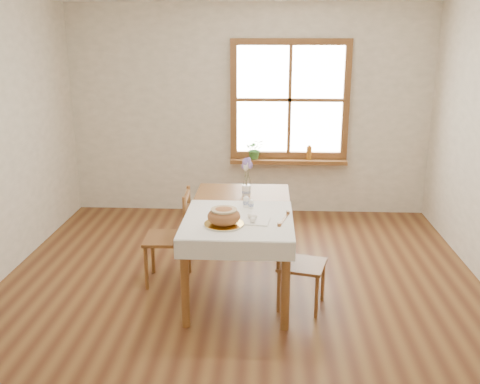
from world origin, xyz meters
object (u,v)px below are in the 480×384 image
(dining_table, at_px, (240,217))
(flower_vase, at_px, (246,191))
(chair_right, at_px, (302,263))
(chair_left, at_px, (168,237))
(bread_plate, at_px, (224,224))

(dining_table, height_order, flower_vase, flower_vase)
(chair_right, bearing_deg, flower_vase, 48.09)
(dining_table, height_order, chair_left, chair_left)
(dining_table, relative_size, bread_plate, 5.18)
(chair_left, xyz_separation_m, flower_vase, (0.71, 0.33, 0.36))
(chair_left, height_order, chair_right, chair_left)
(chair_left, distance_m, bread_plate, 0.85)
(chair_right, height_order, bread_plate, chair_right)
(dining_table, distance_m, bread_plate, 0.50)
(chair_right, relative_size, bread_plate, 2.55)
(chair_right, xyz_separation_m, flower_vase, (-0.50, 0.76, 0.40))
(chair_left, bearing_deg, bread_plate, 44.30)
(flower_vase, bearing_deg, chair_left, -154.89)
(dining_table, bearing_deg, flower_vase, 84.20)
(dining_table, xyz_separation_m, bread_plate, (-0.10, -0.47, 0.10))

